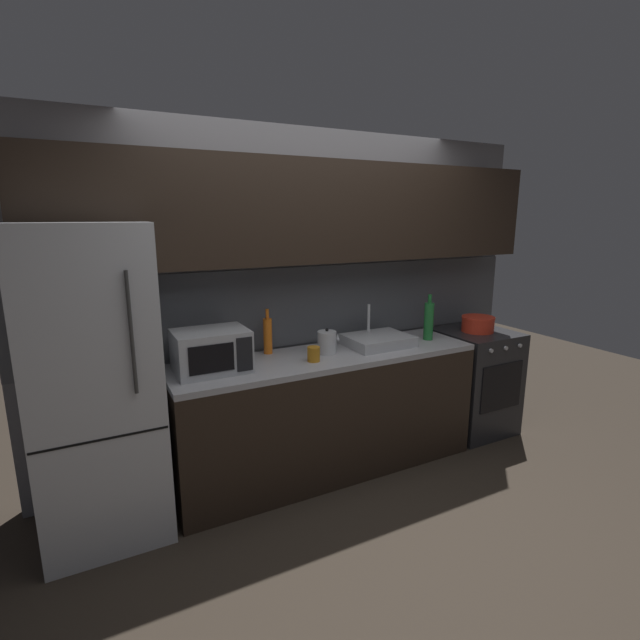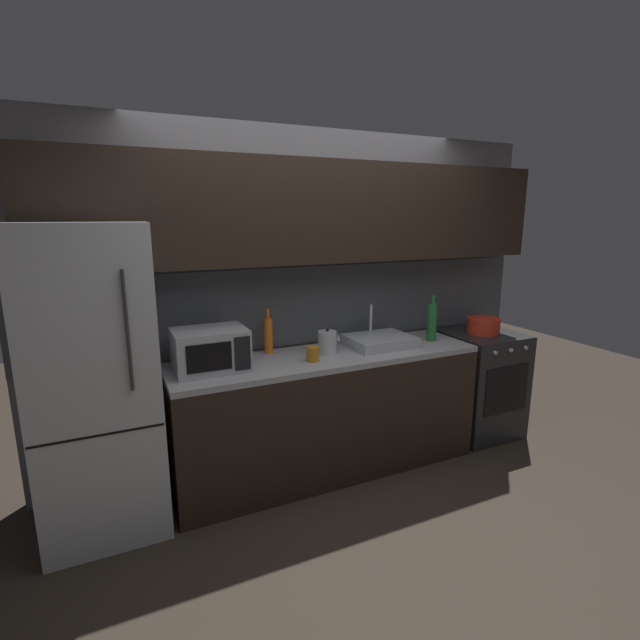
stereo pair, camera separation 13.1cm
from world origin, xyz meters
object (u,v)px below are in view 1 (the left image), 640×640
at_px(microwave, 211,351).
at_px(wine_bottle_orange, 268,335).
at_px(oven_range, 474,381).
at_px(kettle, 327,342).
at_px(wine_bottle_green, 429,321).
at_px(mug_amber, 314,354).
at_px(refrigerator, 95,386).
at_px(cooking_pot, 478,324).

height_order(microwave, wine_bottle_orange, wine_bottle_orange).
bearing_deg(oven_range, kettle, 178.86).
height_order(wine_bottle_green, mug_amber, wine_bottle_green).
bearing_deg(oven_range, mug_amber, -176.57).
distance_m(refrigerator, cooking_pot, 2.98).
bearing_deg(wine_bottle_green, microwave, 179.11).
bearing_deg(microwave, wine_bottle_orange, 23.70).
bearing_deg(oven_range, wine_bottle_green, -179.22).
relative_size(wine_bottle_orange, wine_bottle_green, 0.89).
bearing_deg(cooking_pot, wine_bottle_green, -179.07).
relative_size(wine_bottle_green, mug_amber, 3.60).
xyz_separation_m(refrigerator, kettle, (1.52, 0.03, 0.06)).
distance_m(microwave, cooking_pot, 2.30).
height_order(kettle, cooking_pot, kettle).
bearing_deg(microwave, mug_amber, -9.92).
relative_size(kettle, wine_bottle_orange, 0.57).
distance_m(oven_range, cooking_pot, 0.52).
bearing_deg(wine_bottle_orange, wine_bottle_green, -10.18).
height_order(kettle, mug_amber, kettle).
distance_m(refrigerator, mug_amber, 1.36).
height_order(wine_bottle_green, cooking_pot, wine_bottle_green).
relative_size(refrigerator, wine_bottle_green, 5.01).
xyz_separation_m(oven_range, mug_amber, (-1.63, -0.10, 0.50)).
bearing_deg(mug_amber, microwave, 170.08).
distance_m(kettle, wine_bottle_green, 0.91).
relative_size(microwave, wine_bottle_green, 1.25).
height_order(microwave, mug_amber, microwave).
relative_size(refrigerator, cooking_pot, 6.72).
height_order(oven_range, mug_amber, mug_amber).
distance_m(oven_range, kettle, 1.56).
relative_size(refrigerator, wine_bottle_orange, 5.62).
bearing_deg(kettle, wine_bottle_orange, 152.98).
xyz_separation_m(kettle, wine_bottle_orange, (-0.38, 0.19, 0.05)).
bearing_deg(cooking_pot, wine_bottle_orange, 173.12).
height_order(refrigerator, wine_bottle_green, refrigerator).
distance_m(wine_bottle_orange, cooking_pot, 1.85).
bearing_deg(wine_bottle_orange, kettle, -27.02).
relative_size(oven_range, microwave, 1.96).
distance_m(oven_range, microwave, 2.38).
xyz_separation_m(wine_bottle_green, cooking_pot, (0.55, 0.01, -0.09)).
relative_size(oven_range, cooking_pot, 3.28).
distance_m(wine_bottle_orange, mug_amber, 0.39).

